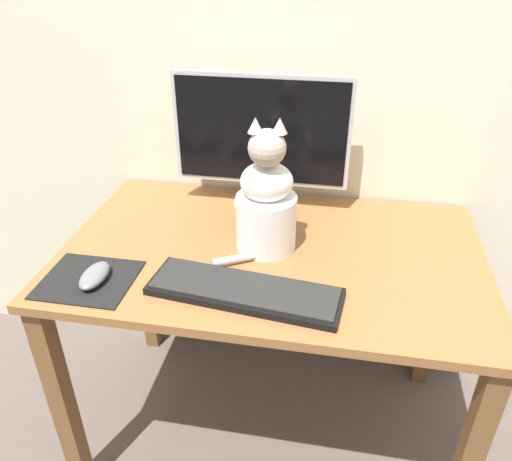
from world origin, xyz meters
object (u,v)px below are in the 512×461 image
cat (266,203)px  keyboard (245,291)px  computer_mouse_left (95,276)px  monitor (261,138)px

cat → keyboard: bearing=-103.8°
computer_mouse_left → keyboard: bearing=2.6°
keyboard → computer_mouse_left: computer_mouse_left is taller
keyboard → cat: 0.25m
monitor → cat: bearing=-77.0°
monitor → keyboard: monitor is taller
cat → computer_mouse_left: bearing=-158.5°
monitor → cat: (0.06, -0.24, -0.09)m
monitor → keyboard: (0.04, -0.46, -0.21)m
keyboard → monitor: bearing=101.6°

